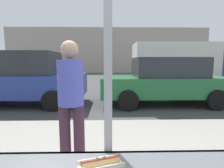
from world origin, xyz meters
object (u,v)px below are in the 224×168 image
object	(u,v)px
hotdog_tray_near	(100,163)
parked_car_green	(165,80)
box_truck	(185,61)
parked_car_blue	(22,79)
pedestrian	(71,97)

from	to	relation	value
hotdog_tray_near	parked_car_green	distance (m)	5.60
box_truck	parked_car_blue	bearing A→B (deg)	-144.82
parked_car_blue	parked_car_green	xyz separation A→B (m)	(5.01, -0.00, -0.08)
hotdog_tray_near	parked_car_blue	xyz separation A→B (m)	(-2.95, 5.20, -0.03)
parked_car_blue	parked_car_green	distance (m)	5.01
box_truck	pedestrian	distance (m)	11.35
parked_car_blue	pedestrian	xyz separation A→B (m)	(2.53, -3.94, 0.13)
hotdog_tray_near	pedestrian	xyz separation A→B (m)	(-0.42, 1.26, 0.10)
parked_car_green	parked_car_blue	bearing A→B (deg)	180.00
hotdog_tray_near	box_truck	bearing A→B (deg)	64.25
hotdog_tray_near	box_truck	distance (m)	12.27
hotdog_tray_near	parked_car_blue	bearing A→B (deg)	119.55
pedestrian	parked_car_blue	bearing A→B (deg)	122.69
parked_car_green	pedestrian	xyz separation A→B (m)	(-2.48, -3.94, 0.21)
hotdog_tray_near	pedestrian	size ratio (longest dim) A/B	0.16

